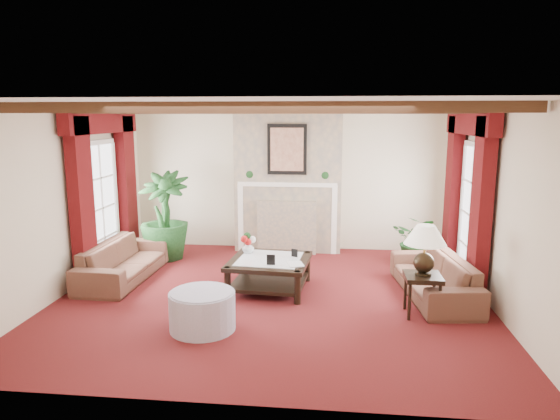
# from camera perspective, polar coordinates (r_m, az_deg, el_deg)

# --- Properties ---
(floor) EXTENTS (6.00, 6.00, 0.00)m
(floor) POSITION_cam_1_polar(r_m,az_deg,el_deg) (7.27, -0.94, -9.84)
(floor) COLOR #4D0D15
(floor) RESTS_ON ground
(ceiling) EXTENTS (6.00, 6.00, 0.00)m
(ceiling) POSITION_cam_1_polar(r_m,az_deg,el_deg) (6.81, -1.01, 11.97)
(ceiling) COLOR white
(ceiling) RESTS_ON floor
(back_wall) EXTENTS (6.00, 0.02, 2.70)m
(back_wall) POSITION_cam_1_polar(r_m,az_deg,el_deg) (9.61, 1.03, 3.53)
(back_wall) COLOR beige
(back_wall) RESTS_ON ground
(left_wall) EXTENTS (0.02, 5.50, 2.70)m
(left_wall) POSITION_cam_1_polar(r_m,az_deg,el_deg) (7.86, -23.25, 1.05)
(left_wall) COLOR beige
(left_wall) RESTS_ON ground
(right_wall) EXTENTS (0.02, 5.50, 2.70)m
(right_wall) POSITION_cam_1_polar(r_m,az_deg,el_deg) (7.19, 23.48, 0.21)
(right_wall) COLOR beige
(right_wall) RESTS_ON ground
(ceiling_beams) EXTENTS (6.00, 3.00, 0.12)m
(ceiling_beams) POSITION_cam_1_polar(r_m,az_deg,el_deg) (6.80, -1.01, 11.46)
(ceiling_beams) COLOR #391F12
(ceiling_beams) RESTS_ON ceiling
(fireplace) EXTENTS (2.00, 0.52, 2.70)m
(fireplace) POSITION_cam_1_polar(r_m,az_deg,el_deg) (9.34, 0.95, 11.62)
(fireplace) COLOR tan
(fireplace) RESTS_ON ground
(french_door_left) EXTENTS (0.10, 1.10, 2.16)m
(french_door_left) POSITION_cam_1_polar(r_m,az_deg,el_deg) (8.65, -20.23, 7.27)
(french_door_left) COLOR white
(french_door_left) RESTS_ON ground
(french_door_right) EXTENTS (0.10, 1.10, 2.16)m
(french_door_right) POSITION_cam_1_polar(r_m,az_deg,el_deg) (8.05, 21.59, 6.97)
(french_door_right) COLOR white
(french_door_right) RESTS_ON ground
(curtains_left) EXTENTS (0.20, 2.40, 2.55)m
(curtains_left) POSITION_cam_1_polar(r_m,az_deg,el_deg) (8.59, -19.74, 10.09)
(curtains_left) COLOR #43090A
(curtains_left) RESTS_ON ground
(curtains_right) EXTENTS (0.20, 2.40, 2.55)m
(curtains_right) POSITION_cam_1_polar(r_m,az_deg,el_deg) (8.01, 21.03, 10.01)
(curtains_right) COLOR #43090A
(curtains_right) RESTS_ON ground
(sofa_left) EXTENTS (2.05, 0.69, 0.79)m
(sofa_left) POSITION_cam_1_polar(r_m,az_deg,el_deg) (8.30, -17.43, -4.85)
(sofa_left) COLOR #330E19
(sofa_left) RESTS_ON ground
(sofa_right) EXTENTS (2.14, 1.06, 0.78)m
(sofa_right) POSITION_cam_1_polar(r_m,az_deg,el_deg) (7.50, 17.21, -6.53)
(sofa_right) COLOR #330E19
(sofa_right) RESTS_ON ground
(potted_palm) EXTENTS (0.90, 1.59, 0.89)m
(potted_palm) POSITION_cam_1_polar(r_m,az_deg,el_deg) (9.24, -12.99, -2.75)
(potted_palm) COLOR black
(potted_palm) RESTS_ON ground
(small_plant) EXTENTS (1.54, 1.56, 0.69)m
(small_plant) POSITION_cam_1_polar(r_m,az_deg,el_deg) (8.92, 15.46, -3.99)
(small_plant) COLOR black
(small_plant) RESTS_ON ground
(coffee_table) EXTENTS (1.23, 1.23, 0.47)m
(coffee_table) POSITION_cam_1_polar(r_m,az_deg,el_deg) (7.47, -1.21, -7.37)
(coffee_table) COLOR black
(coffee_table) RESTS_ON ground
(side_table) EXTENTS (0.52, 0.52, 0.54)m
(side_table) POSITION_cam_1_polar(r_m,az_deg,el_deg) (6.79, 15.92, -9.33)
(side_table) COLOR black
(side_table) RESTS_ON ground
(ottoman) EXTENTS (0.80, 0.80, 0.47)m
(ottoman) POSITION_cam_1_polar(r_m,az_deg,el_deg) (6.21, -8.87, -11.32)
(ottoman) COLOR #9492A6
(ottoman) RESTS_ON ground
(table_lamp) EXTENTS (0.53, 0.53, 0.67)m
(table_lamp) POSITION_cam_1_polar(r_m,az_deg,el_deg) (6.61, 16.19, -4.36)
(table_lamp) COLOR black
(table_lamp) RESTS_ON side_table
(flower_vase) EXTENTS (0.24, 0.24, 0.18)m
(flower_vase) POSITION_cam_1_polar(r_m,az_deg,el_deg) (7.70, -3.67, -4.32)
(flower_vase) COLOR silver
(flower_vase) RESTS_ON coffee_table
(book) EXTENTS (0.22, 0.13, 0.29)m
(book) POSITION_cam_1_polar(r_m,az_deg,el_deg) (7.05, 0.96, -5.27)
(book) COLOR black
(book) RESTS_ON coffee_table
(photo_frame_a) EXTENTS (0.12, 0.02, 0.16)m
(photo_frame_a) POSITION_cam_1_polar(r_m,az_deg,el_deg) (7.08, -1.05, -5.75)
(photo_frame_a) COLOR black
(photo_frame_a) RESTS_ON coffee_table
(photo_frame_b) EXTENTS (0.10, 0.06, 0.13)m
(photo_frame_b) POSITION_cam_1_polar(r_m,az_deg,el_deg) (7.48, 1.67, -4.96)
(photo_frame_b) COLOR black
(photo_frame_b) RESTS_ON coffee_table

